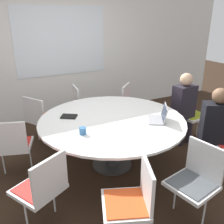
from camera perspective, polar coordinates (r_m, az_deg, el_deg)
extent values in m
plane|color=black|center=(3.74, 0.00, -11.85)|extent=(16.00, 16.00, 0.00)
cube|color=silver|center=(5.20, -11.41, 13.35)|extent=(8.00, 0.06, 2.70)
cube|color=white|center=(5.14, -11.46, 15.51)|extent=(1.80, 0.01, 1.30)
cylinder|color=#333333|center=(3.74, 0.00, -11.72)|extent=(0.57, 0.57, 0.02)
cylinder|color=#333333|center=(3.56, 0.00, -7.03)|extent=(0.19, 0.19, 0.68)
cylinder|color=white|center=(3.40, 0.00, -1.80)|extent=(1.98, 1.98, 0.03)
cylinder|color=silver|center=(3.80, 22.35, -9.50)|extent=(0.02, 0.02, 0.41)
cube|color=silver|center=(4.50, 17.82, -0.79)|extent=(0.47, 0.45, 0.04)
cube|color=olive|center=(4.49, 17.85, -0.49)|extent=(0.41, 0.40, 0.01)
cube|color=silver|center=(4.54, 16.31, 2.57)|extent=(0.42, 0.06, 0.40)
cylinder|color=silver|center=(4.71, 18.97, -2.85)|extent=(0.02, 0.02, 0.41)
cylinder|color=silver|center=(4.46, 15.94, -3.91)|extent=(0.02, 0.02, 0.41)
cube|color=silver|center=(4.67, 5.43, 1.03)|extent=(0.61, 0.61, 0.04)
cube|color=red|center=(4.66, 5.44, 1.33)|extent=(0.54, 0.53, 0.01)
cube|color=silver|center=(4.65, 3.20, 3.86)|extent=(0.33, 0.31, 0.40)
cylinder|color=silver|center=(4.92, 5.87, -0.70)|extent=(0.02, 0.02, 0.41)
cylinder|color=silver|center=(4.60, 4.76, -2.32)|extent=(0.02, 0.02, 0.41)
cube|color=silver|center=(4.67, -5.76, 0.99)|extent=(0.47, 0.48, 0.04)
cube|color=olive|center=(4.66, -5.77, 1.29)|extent=(0.41, 0.43, 0.01)
cube|color=silver|center=(4.55, -8.23, 3.27)|extent=(0.08, 0.42, 0.40)
cylinder|color=silver|center=(4.91, -6.23, -0.75)|extent=(0.02, 0.02, 0.41)
cylinder|color=silver|center=(4.59, -5.05, -2.36)|extent=(0.02, 0.02, 0.41)
cube|color=silver|center=(4.29, -15.19, -1.62)|extent=(0.59, 0.59, 0.04)
cube|color=#E04C1E|center=(4.28, -15.22, -1.30)|extent=(0.52, 0.52, 0.01)
cube|color=silver|center=(4.09, -17.43, 0.30)|extent=(0.24, 0.37, 0.40)
cylinder|color=silver|center=(4.50, -16.53, -3.75)|extent=(0.02, 0.02, 0.41)
cylinder|color=silver|center=(4.26, -13.19, -4.89)|extent=(0.02, 0.02, 0.41)
cube|color=silver|center=(3.59, -21.35, -7.17)|extent=(0.55, 0.54, 0.04)
cube|color=red|center=(3.58, -21.41, -6.80)|extent=(0.48, 0.47, 0.01)
cube|color=silver|center=(3.32, -22.50, -5.43)|extent=(0.41, 0.16, 0.40)
cylinder|color=silver|center=(3.74, -23.61, -10.24)|extent=(0.02, 0.02, 0.41)
cylinder|color=silver|center=(3.66, -18.08, -10.14)|extent=(0.02, 0.02, 0.41)
cube|color=silver|center=(2.72, -16.46, -16.55)|extent=(0.59, 0.58, 0.04)
cube|color=red|center=(2.70, -16.52, -16.12)|extent=(0.52, 0.51, 0.01)
cube|color=silver|center=(2.46, -13.99, -14.35)|extent=(0.38, 0.23, 0.40)
cylinder|color=silver|center=(2.78, -18.98, -21.87)|extent=(0.02, 0.02, 0.41)
cylinder|color=silver|center=(2.94, -13.18, -18.35)|extent=(0.02, 0.02, 0.41)
cube|color=silver|center=(2.45, 3.02, -20.46)|extent=(0.55, 0.57, 0.04)
cube|color=#E04C1E|center=(2.43, 3.03, -20.00)|extent=(0.49, 0.50, 0.01)
cube|color=silver|center=(2.34, 8.05, -16.00)|extent=(0.19, 0.40, 0.40)
cylinder|color=silver|center=(2.73, 2.35, -21.40)|extent=(0.02, 0.02, 0.41)
cube|color=silver|center=(2.78, 17.68, -15.74)|extent=(0.50, 0.51, 0.04)
cube|color=#4C5156|center=(2.76, 17.75, -15.31)|extent=(0.44, 0.45, 0.01)
cube|color=silver|center=(2.80, 20.53, -10.39)|extent=(0.11, 0.42, 0.40)
cylinder|color=silver|center=(2.85, 20.29, -20.83)|extent=(0.02, 0.02, 0.41)
cylinder|color=silver|center=(2.99, 14.23, -17.68)|extent=(0.02, 0.02, 0.41)
cylinder|color=black|center=(3.72, 23.27, -10.01)|extent=(0.10, 0.10, 0.45)
cylinder|color=black|center=(3.67, 20.56, -10.06)|extent=(0.10, 0.10, 0.45)
cube|color=black|center=(3.56, 22.61, -2.32)|extent=(0.42, 0.38, 0.55)
sphere|color=brown|center=(3.43, 23.50, 3.41)|extent=(0.20, 0.20, 0.20)
cylinder|color=#231E28|center=(4.41, 17.18, -4.04)|extent=(0.10, 0.10, 0.45)
cylinder|color=#231E28|center=(4.29, 15.55, -4.63)|extent=(0.10, 0.10, 0.45)
cube|color=#231E28|center=(4.23, 16.10, 2.24)|extent=(0.37, 0.24, 0.55)
sphere|color=tan|center=(4.12, 16.64, 7.16)|extent=(0.20, 0.20, 0.20)
cube|color=#99999E|center=(3.39, 10.06, -1.78)|extent=(0.36, 0.40, 0.02)
cube|color=#99999E|center=(3.36, 11.89, -0.14)|extent=(0.22, 0.31, 0.20)
cube|color=black|center=(3.36, 11.79, -0.14)|extent=(0.19, 0.27, 0.17)
cube|color=black|center=(3.50, -9.82, -1.00)|extent=(0.26, 0.24, 0.02)
cylinder|color=#33669E|center=(2.98, -6.71, -4.31)|extent=(0.08, 0.08, 0.08)
cube|color=black|center=(4.60, -12.37, -3.59)|extent=(0.36, 0.16, 0.28)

